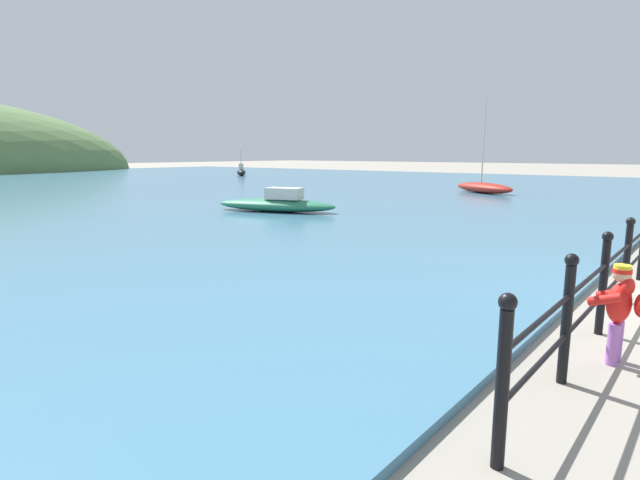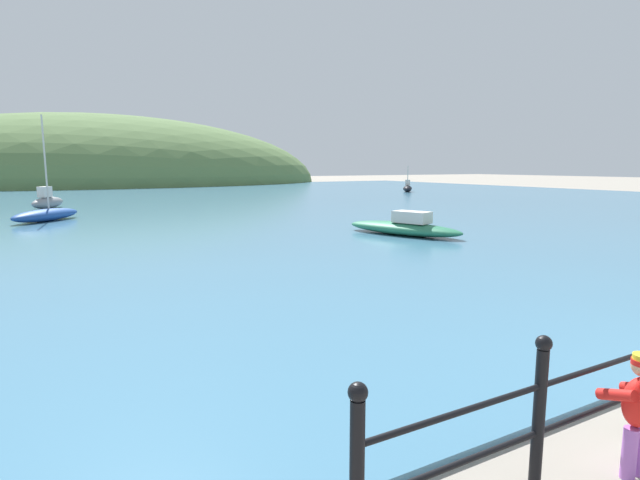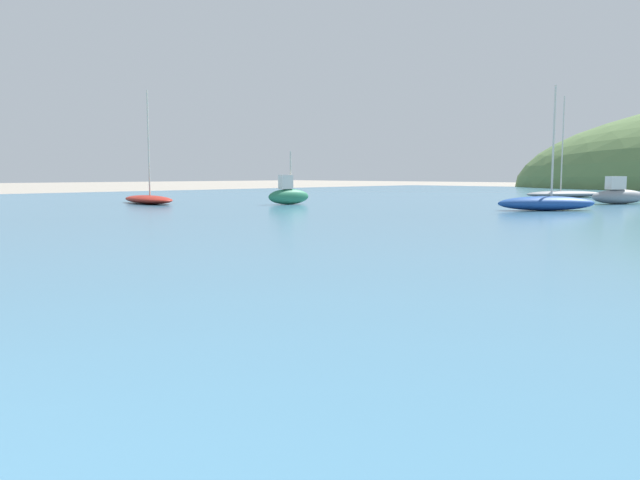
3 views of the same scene
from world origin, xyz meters
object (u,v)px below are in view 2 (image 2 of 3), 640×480
Objects in this scene: boat_white_sailboat at (408,188)px; boat_green_fishing at (404,227)px; boat_mid_harbor at (46,214)px; boat_twin_mast at (47,201)px.

boat_green_fishing is at bearing -129.26° from boat_white_sailboat.
boat_mid_harbor is (-28.23, -11.01, -0.08)m from boat_white_sailboat.
boat_twin_mast is at bearing -171.68° from boat_white_sailboat.
boat_white_sailboat reaches higher than boat_twin_mast.
boat_mid_harbor reaches higher than boat_white_sailboat.
boat_white_sailboat is at bearing 21.30° from boat_mid_harbor.
boat_green_fishing is 1.02× the size of boat_mid_harbor.
boat_white_sailboat is 30.30m from boat_mid_harbor.
boat_white_sailboat is (28.09, 4.11, -0.03)m from boat_twin_mast.
boat_green_fishing is at bearing -59.49° from boat_twin_mast.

